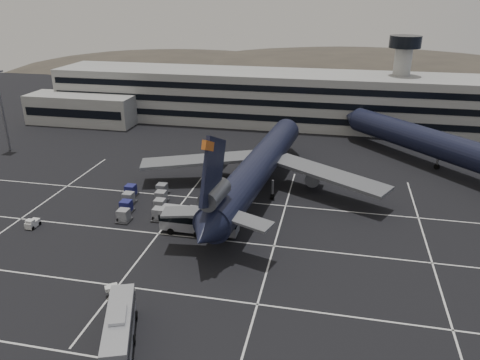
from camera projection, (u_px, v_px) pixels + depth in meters
name	position (u px, v px, depth m)	size (l,w,h in m)	color
ground	(188.00, 251.00, 67.34)	(260.00, 260.00, 0.00)	black
lane_markings	(195.00, 249.00, 67.81)	(90.00, 55.62, 0.01)	silver
terminal	(256.00, 98.00, 129.64)	(125.00, 26.00, 24.00)	gray
hills	(336.00, 95.00, 222.22)	(352.00, 180.00, 44.00)	#38332B
lightpole_left	(0.00, 100.00, 105.16)	(2.40, 2.40, 18.28)	slate
trijet_main	(258.00, 167.00, 84.09)	(47.25, 57.70, 18.08)	black
trijet_far	(444.00, 146.00, 95.07)	(43.06, 46.20, 18.08)	black
bus_near	(119.00, 328.00, 48.80)	(6.52, 11.70, 4.06)	#9C9EA4
bus_far	(199.00, 220.00, 71.31)	(12.17, 3.25, 4.28)	#9C9EA4
tug_a	(32.00, 223.00, 73.80)	(1.52, 2.41, 1.50)	silver
tug_b	(114.00, 291.00, 57.48)	(2.26, 2.49, 1.38)	silver
uld_cluster	(144.00, 202.00, 80.51)	(11.27, 14.39, 2.08)	#2D2D30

